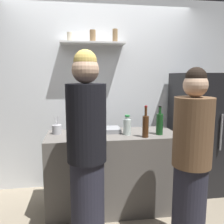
# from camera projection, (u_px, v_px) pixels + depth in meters

# --- Properties ---
(back_wall_assembly) EXTENTS (4.80, 0.32, 2.60)m
(back_wall_assembly) POSITION_uv_depth(u_px,v_px,m) (100.00, 94.00, 3.28)
(back_wall_assembly) COLOR white
(back_wall_assembly) RESTS_ON ground
(refrigerator) EXTENTS (0.57, 0.64, 1.60)m
(refrigerator) POSITION_uv_depth(u_px,v_px,m) (196.00, 133.00, 3.15)
(refrigerator) COLOR black
(refrigerator) RESTS_ON ground
(counter) EXTENTS (1.48, 0.60, 0.91)m
(counter) POSITION_uv_depth(u_px,v_px,m) (112.00, 171.00, 2.74)
(counter) COLOR #66605B
(counter) RESTS_ON ground
(baking_pan) EXTENTS (0.34, 0.24, 0.05)m
(baking_pan) POSITION_uv_depth(u_px,v_px,m) (105.00, 130.00, 2.73)
(baking_pan) COLOR gray
(baking_pan) RESTS_ON counter
(utensil_holder) EXTENTS (0.11, 0.11, 0.21)m
(utensil_holder) POSITION_uv_depth(u_px,v_px,m) (57.00, 129.00, 2.65)
(utensil_holder) COLOR #B2B2B7
(utensil_holder) RESTS_ON counter
(wine_bottle_amber_glass) EXTENTS (0.07, 0.07, 0.34)m
(wine_bottle_amber_glass) POSITION_uv_depth(u_px,v_px,m) (145.00, 125.00, 2.49)
(wine_bottle_amber_glass) COLOR #472814
(wine_bottle_amber_glass) RESTS_ON counter
(wine_bottle_green_glass) EXTENTS (0.08, 0.08, 0.33)m
(wine_bottle_green_glass) POSITION_uv_depth(u_px,v_px,m) (160.00, 123.00, 2.61)
(wine_bottle_green_glass) COLOR #19471E
(wine_bottle_green_glass) RESTS_ON counter
(water_bottle_plastic) EXTENTS (0.09, 0.09, 0.22)m
(water_bottle_plastic) POSITION_uv_depth(u_px,v_px,m) (127.00, 126.00, 2.60)
(water_bottle_plastic) COLOR silver
(water_bottle_plastic) RESTS_ON counter
(person_brown_jacket) EXTENTS (0.34, 0.34, 1.63)m
(person_brown_jacket) POSITION_uv_depth(u_px,v_px,m) (191.00, 162.00, 2.07)
(person_brown_jacket) COLOR #262633
(person_brown_jacket) RESTS_ON ground
(person_blonde) EXTENTS (0.34, 0.34, 1.77)m
(person_blonde) POSITION_uv_depth(u_px,v_px,m) (87.00, 155.00, 2.01)
(person_blonde) COLOR #262633
(person_blonde) RESTS_ON ground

